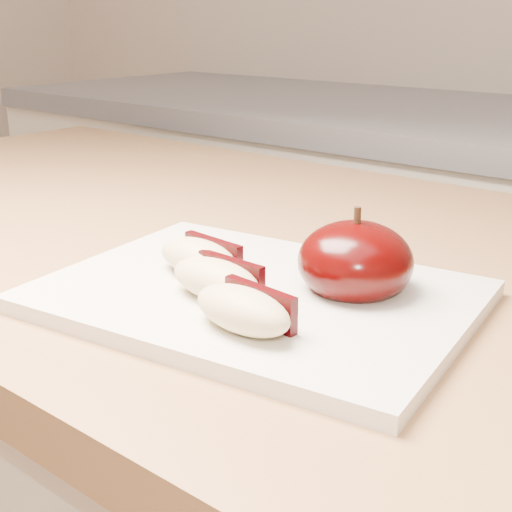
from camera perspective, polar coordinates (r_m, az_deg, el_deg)
The scene contains 5 objects.
cutting_board at distance 0.52m, azimuth -0.00°, elevation -3.22°, with size 0.30×0.22×0.01m, color beige.
apple_half at distance 0.52m, azimuth 7.94°, elevation -0.44°, with size 0.11×0.11×0.07m.
apple_wedge_a at distance 0.55m, azimuth -4.52°, elevation -0.08°, with size 0.08×0.04×0.03m.
apple_wedge_b at distance 0.50m, azimuth -3.12°, elevation -1.83°, with size 0.08×0.04×0.03m.
apple_wedge_c at distance 0.45m, azimuth -0.93°, elevation -4.28°, with size 0.08×0.04×0.03m.
Camera 1 is at (0.29, -0.01, 1.10)m, focal length 50.00 mm.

